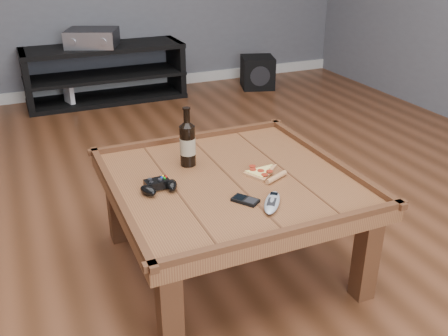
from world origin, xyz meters
name	(u,v)px	position (x,y,z in m)	size (l,w,h in m)	color
ground	(230,264)	(0.00, 0.00, 0.00)	(6.00, 6.00, 0.00)	#482714
baseboard	(102,88)	(0.00, 2.99, 0.05)	(5.00, 0.02, 0.10)	silver
coffee_table	(231,190)	(0.00, 0.00, 0.39)	(1.03, 1.03, 0.48)	brown
media_console	(105,74)	(0.00, 2.75, 0.25)	(1.40, 0.45, 0.50)	black
beer_bottle	(188,142)	(-0.12, 0.20, 0.56)	(0.07, 0.07, 0.27)	black
game_controller	(159,186)	(-0.31, 0.01, 0.47)	(0.17, 0.12, 0.05)	black
pizza_slice	(263,173)	(0.14, -0.03, 0.46)	(0.22, 0.26, 0.02)	tan
smartphone	(245,200)	(-0.03, -0.21, 0.46)	(0.10, 0.12, 0.01)	black
remote_control	(272,202)	(0.05, -0.28, 0.46)	(0.15, 0.18, 0.03)	#989EA5
av_receiver	(92,38)	(-0.08, 2.74, 0.57)	(0.52, 0.48, 0.15)	black
subwoofer	(257,72)	(1.45, 2.58, 0.15)	(0.38, 0.38, 0.30)	black
game_console	(69,97)	(-0.35, 2.68, 0.09)	(0.13, 0.17, 0.19)	slate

